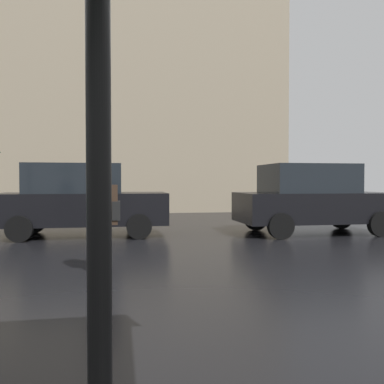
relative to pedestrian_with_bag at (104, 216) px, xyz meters
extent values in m
cylinder|color=black|center=(0.17, -4.64, 0.47)|extent=(0.09, 0.09, 2.68)
cube|color=black|center=(-0.02, 0.00, -0.50)|extent=(0.24, 0.15, 0.74)
cube|color=#332319|center=(-0.02, 0.00, 0.16)|extent=(0.44, 0.20, 0.59)
sphere|color=tan|center=(-0.02, 0.00, 0.56)|extent=(0.20, 0.20, 0.20)
cube|color=black|center=(0.18, 0.00, 0.07)|extent=(0.12, 0.24, 0.28)
cube|color=black|center=(-0.67, 4.36, -0.17)|extent=(4.16, 1.64, 0.79)
cube|color=black|center=(-0.88, 4.36, 0.58)|extent=(2.29, 1.51, 0.73)
cylinder|color=black|center=(0.68, 5.19, -0.57)|extent=(0.60, 0.18, 0.60)
cylinder|color=black|center=(0.68, 3.54, -0.57)|extent=(0.60, 0.18, 0.60)
cylinder|color=black|center=(-2.03, 5.19, -0.57)|extent=(0.60, 0.18, 0.60)
cylinder|color=black|center=(-2.03, 3.54, -0.57)|extent=(0.60, 0.18, 0.60)
cube|color=black|center=(5.31, 3.82, -0.17)|extent=(4.04, 1.80, 0.77)
cube|color=black|center=(5.11, 3.82, 0.58)|extent=(2.22, 1.66, 0.74)
cylinder|color=black|center=(6.62, 4.72, -0.55)|extent=(0.63, 0.18, 0.63)
cylinder|color=black|center=(6.62, 2.92, -0.55)|extent=(0.63, 0.18, 0.63)
cylinder|color=black|center=(4.00, 4.72, -0.55)|extent=(0.63, 0.18, 0.63)
cylinder|color=black|center=(4.00, 2.92, -0.55)|extent=(0.63, 0.18, 0.63)
cube|color=gray|center=(0.09, 12.67, 7.50)|extent=(15.50, 2.68, 16.74)
camera|label=1|loc=(0.24, -6.14, 0.51)|focal=37.82mm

